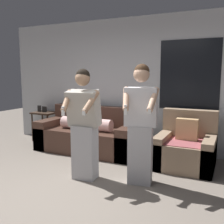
{
  "coord_description": "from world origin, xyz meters",
  "views": [
    {
      "loc": [
        1.93,
        -2.47,
        1.57
      ],
      "look_at": [
        0.35,
        0.89,
        1.03
      ],
      "focal_mm": 42.0,
      "sensor_mm": 36.0,
      "label": 1
    }
  ],
  "objects_px": {
    "armchair": "(186,148)",
    "side_table": "(45,116)",
    "person_right": "(141,124)",
    "couch": "(90,135)",
    "person_left": "(84,125)"
  },
  "relations": [
    {
      "from": "couch",
      "to": "person_right",
      "type": "height_order",
      "value": "person_right"
    },
    {
      "from": "side_table",
      "to": "person_right",
      "type": "height_order",
      "value": "person_right"
    },
    {
      "from": "couch",
      "to": "side_table",
      "type": "xyz_separation_m",
      "value": [
        -1.38,
        0.24,
        0.26
      ]
    },
    {
      "from": "couch",
      "to": "side_table",
      "type": "relative_size",
      "value": 2.54
    },
    {
      "from": "armchair",
      "to": "side_table",
      "type": "xyz_separation_m",
      "value": [
        -3.33,
        0.37,
        0.26
      ]
    },
    {
      "from": "side_table",
      "to": "armchair",
      "type": "bearing_deg",
      "value": -6.28
    },
    {
      "from": "armchair",
      "to": "side_table",
      "type": "bearing_deg",
      "value": 173.72
    },
    {
      "from": "armchair",
      "to": "person_right",
      "type": "relative_size",
      "value": 0.55
    },
    {
      "from": "armchair",
      "to": "person_right",
      "type": "bearing_deg",
      "value": -115.35
    },
    {
      "from": "side_table",
      "to": "person_right",
      "type": "distance_m",
      "value": 3.18
    },
    {
      "from": "side_table",
      "to": "person_left",
      "type": "distance_m",
      "value": 2.59
    },
    {
      "from": "armchair",
      "to": "side_table",
      "type": "relative_size",
      "value": 1.13
    },
    {
      "from": "side_table",
      "to": "person_right",
      "type": "bearing_deg",
      "value": -25.75
    },
    {
      "from": "armchair",
      "to": "person_left",
      "type": "xyz_separation_m",
      "value": [
        -1.28,
        -1.21,
        0.51
      ]
    },
    {
      "from": "person_left",
      "to": "person_right",
      "type": "relative_size",
      "value": 0.96
    }
  ]
}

